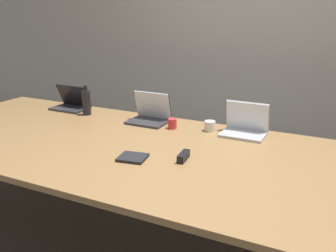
% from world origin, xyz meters
% --- Properties ---
extents(ground_plane, '(24.00, 24.00, 0.00)m').
position_xyz_m(ground_plane, '(0.00, 0.00, 0.00)').
color(ground_plane, '#4C4742').
extents(curtain_wall, '(12.00, 0.06, 2.80)m').
position_xyz_m(curtain_wall, '(0.00, 1.94, 1.40)').
color(curtain_wall, beige).
rests_on(curtain_wall, ground_plane).
extents(conference_table, '(4.67, 1.56, 0.76)m').
position_xyz_m(conference_table, '(0.00, 0.00, 0.71)').
color(conference_table, '#9E7547').
rests_on(conference_table, ground_plane).
extents(laptop_far_center, '(0.34, 0.25, 0.25)m').
position_xyz_m(laptop_far_center, '(0.24, 0.60, 0.83)').
color(laptop_far_center, '#B7B7BC').
rests_on(laptop_far_center, conference_table).
extents(cup_far_center, '(0.09, 0.09, 0.08)m').
position_xyz_m(cup_far_center, '(-0.03, 0.56, 0.80)').
color(cup_far_center, white).
rests_on(cup_far_center, conference_table).
extents(laptop_far_midleft, '(0.33, 0.26, 0.26)m').
position_xyz_m(laptop_far_midleft, '(-0.58, 0.57, 0.83)').
color(laptop_far_midleft, '#333338').
rests_on(laptop_far_midleft, conference_table).
extents(cup_far_midleft, '(0.07, 0.07, 0.08)m').
position_xyz_m(cup_far_midleft, '(-0.33, 0.48, 0.80)').
color(cup_far_midleft, red).
rests_on(cup_far_midleft, conference_table).
extents(laptop_far_left, '(0.35, 0.25, 0.24)m').
position_xyz_m(laptop_far_left, '(-1.48, 0.62, 0.83)').
color(laptop_far_left, '#333338').
rests_on(laptop_far_left, conference_table).
extents(bottle_far_left, '(0.08, 0.08, 0.28)m').
position_xyz_m(bottle_far_left, '(-1.22, 0.51, 0.88)').
color(bottle_far_left, black).
rests_on(bottle_far_left, conference_table).
extents(stapler, '(0.06, 0.15, 0.05)m').
position_xyz_m(stapler, '(0.03, -0.09, 0.78)').
color(stapler, black).
rests_on(stapler, conference_table).
extents(notebook, '(0.20, 0.19, 0.02)m').
position_xyz_m(notebook, '(-0.27, -0.22, 0.77)').
color(notebook, '#232328').
rests_on(notebook, conference_table).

